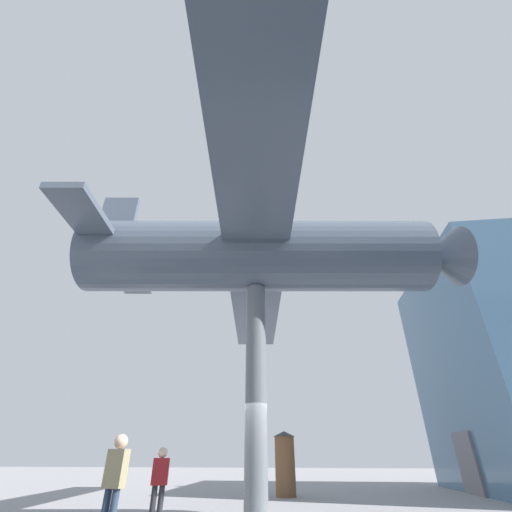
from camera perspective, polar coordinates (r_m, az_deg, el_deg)
support_pylon_central at (r=8.96m, az=0.00°, el=-21.70°), size 0.52×0.52×5.54m
suspended_airplane at (r=10.25m, az=1.34°, el=0.05°), size 18.56×11.67×3.23m
visitor_person at (r=8.57m, az=-22.46°, el=-30.89°), size 0.29×0.43×1.82m
visitor_second at (r=10.72m, az=-15.77°, el=-32.09°), size 0.31×0.44×1.61m
info_kiosk at (r=16.30m, az=4.85°, el=-31.02°), size 0.92×0.92×2.30m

